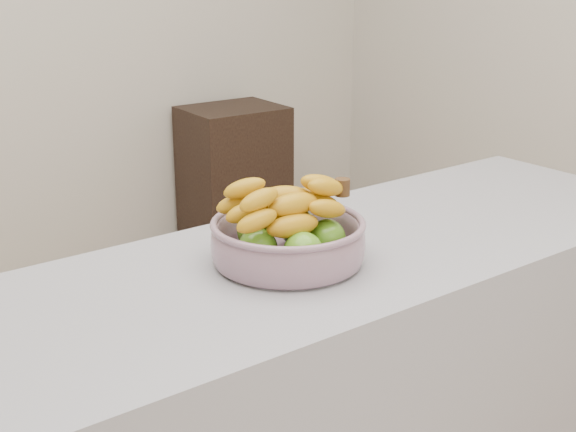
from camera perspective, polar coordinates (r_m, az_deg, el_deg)
name	(u,v)px	position (r m, az deg, el deg)	size (l,w,h in m)	color
cabinet	(234,190)	(3.83, -3.84, 1.84)	(0.45, 0.36, 0.80)	black
fruit_bowl	(288,237)	(1.60, -0.02, -1.49)	(0.31, 0.31, 0.16)	#909DAC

